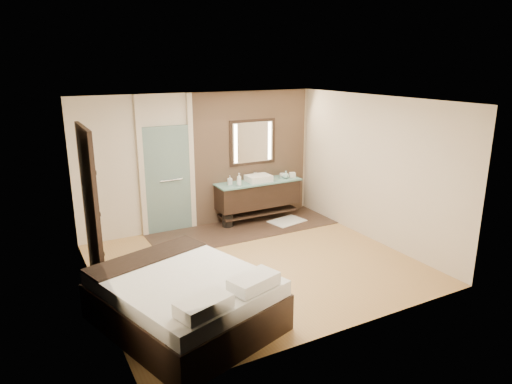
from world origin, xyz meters
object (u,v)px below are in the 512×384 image
mirror_unit (253,142)px  waste_bin (228,220)px  vanity (258,194)px  bed (185,299)px

mirror_unit → waste_bin: (-0.75, -0.31, -1.51)m
waste_bin → vanity: bearing=5.2°
vanity → bed: vanity is taller
vanity → bed: (-2.75, -3.08, -0.23)m
mirror_unit → bed: 4.50m
vanity → bed: size_ratio=0.71×
bed → waste_bin: size_ratio=9.22×
vanity → mirror_unit: size_ratio=1.75×
mirror_unit → vanity: bearing=-90.0°
bed → waste_bin: (2.00, 3.01, -0.21)m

